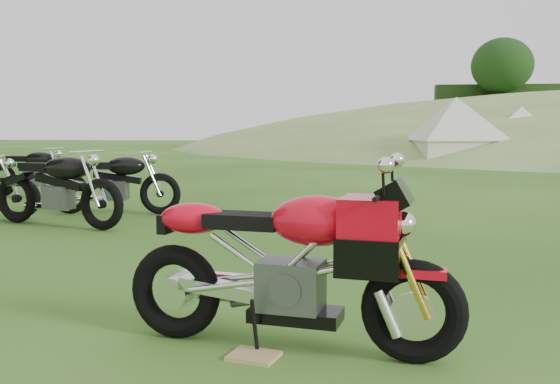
% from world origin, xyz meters
% --- Properties ---
extents(ground, '(120.00, 120.00, 0.00)m').
position_xyz_m(ground, '(0.00, 0.00, 0.00)').
color(ground, '#1D400D').
rests_on(ground, ground).
extents(sport_motorcycle, '(2.09, 0.85, 1.22)m').
position_xyz_m(sport_motorcycle, '(0.25, -1.12, 0.61)').
color(sport_motorcycle, red).
rests_on(sport_motorcycle, ground).
extents(plywood_board, '(0.33, 0.29, 0.02)m').
position_xyz_m(plywood_board, '(0.07, -1.30, 0.01)').
color(plywood_board, tan).
rests_on(plywood_board, ground).
extents(vintage_moto_a, '(2.21, 1.13, 1.14)m').
position_xyz_m(vintage_moto_a, '(-3.43, 3.23, 0.57)').
color(vintage_moto_a, black).
rests_on(vintage_moto_a, ground).
extents(vintage_moto_b, '(2.06, 0.61, 1.07)m').
position_xyz_m(vintage_moto_b, '(-3.12, 4.51, 0.53)').
color(vintage_moto_b, black).
rests_on(vintage_moto_b, ground).
extents(vintage_moto_d, '(2.05, 0.80, 1.05)m').
position_xyz_m(vintage_moto_d, '(-5.62, 6.58, 0.53)').
color(vintage_moto_d, black).
rests_on(vintage_moto_d, ground).
extents(tent_mid, '(3.42, 3.42, 2.55)m').
position_xyz_m(tent_mid, '(4.32, 19.31, 1.28)').
color(tent_mid, beige).
rests_on(tent_mid, ground).
extents(tent_right, '(3.26, 3.26, 2.37)m').
position_xyz_m(tent_right, '(7.29, 21.68, 1.19)').
color(tent_right, white).
rests_on(tent_right, ground).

